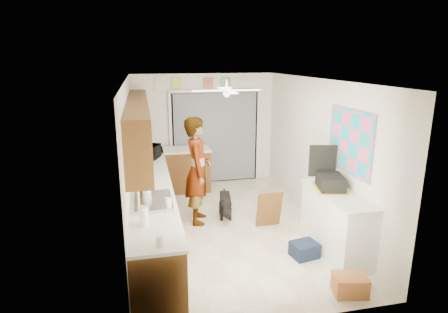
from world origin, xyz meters
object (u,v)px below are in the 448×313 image
man (198,171)px  soap_bottle (146,184)px  cardboard_box (350,285)px  dog (225,204)px  navy_crate (304,250)px  suitcase (330,182)px  paper_towel_roll (144,216)px  microwave (149,152)px

man → soap_bottle: bearing=147.4°
soap_bottle → cardboard_box: bearing=-32.7°
soap_bottle → dog: soap_bottle is taller
soap_bottle → navy_crate: bearing=-14.6°
suitcase → dog: suitcase is taller
suitcase → cardboard_box: bearing=-90.1°
soap_bottle → paper_towel_roll: size_ratio=1.38×
paper_towel_roll → cardboard_box: (2.44, -0.49, -0.93)m
cardboard_box → microwave: bearing=123.1°
microwave → suitcase: (2.60, -2.32, -0.03)m
soap_bottle → suitcase: size_ratio=0.69×
paper_towel_roll → navy_crate: paper_towel_roll is taller
soap_bottle → navy_crate: 2.49m
microwave → navy_crate: bearing=-119.0°
microwave → paper_towel_roll: 3.03m
paper_towel_roll → navy_crate: 2.50m
soap_bottle → microwave: bearing=87.4°
paper_towel_roll → man: man is taller
paper_towel_roll → man: 2.25m
man → paper_towel_roll: bearing=164.2°
microwave → suitcase: microwave is taller
navy_crate → man: 2.22m
paper_towel_roll → suitcase: (2.74, 0.71, -0.02)m
microwave → dog: (1.30, -0.92, -0.83)m
cardboard_box → paper_towel_roll: bearing=168.6°
microwave → suitcase: size_ratio=1.00×
paper_towel_roll → suitcase: paper_towel_roll is taller
cardboard_box → dog: (-1.00, 2.60, 0.12)m
microwave → man: size_ratio=0.25×
microwave → suitcase: 3.48m
suitcase → cardboard_box: size_ratio=1.20×
paper_towel_roll → cardboard_box: 2.66m
microwave → dog: bearing=-104.0°
man → dog: size_ratio=3.07×
soap_bottle → cardboard_box: size_ratio=0.82×
soap_bottle → paper_towel_roll: soap_bottle is taller
microwave → navy_crate: 3.47m
suitcase → dog: size_ratio=0.78×
suitcase → paper_towel_roll: bearing=-151.6°
cardboard_box → man: (-1.50, 2.53, 0.82)m
cardboard_box → navy_crate: 0.97m
suitcase → man: size_ratio=0.25×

